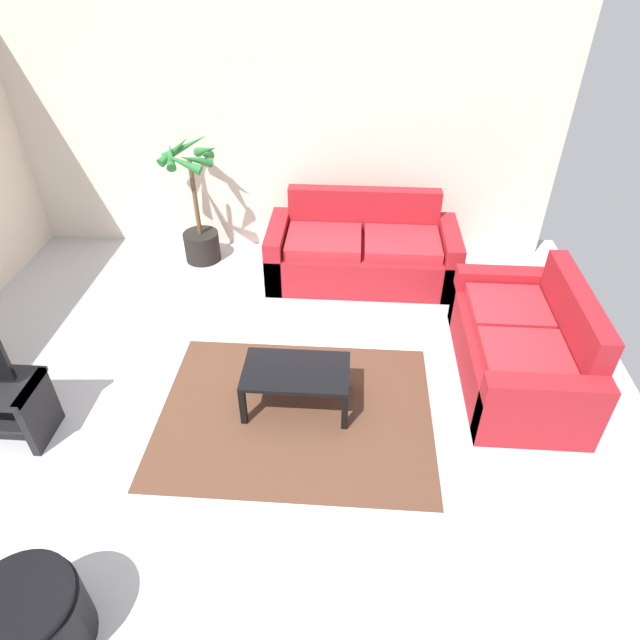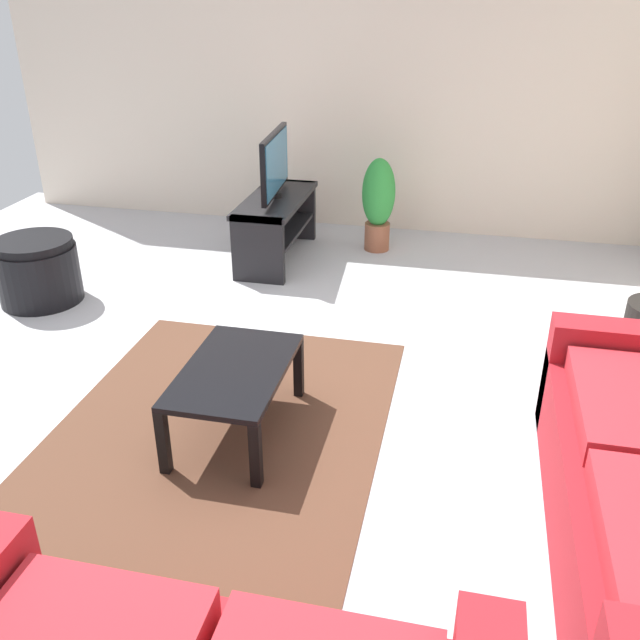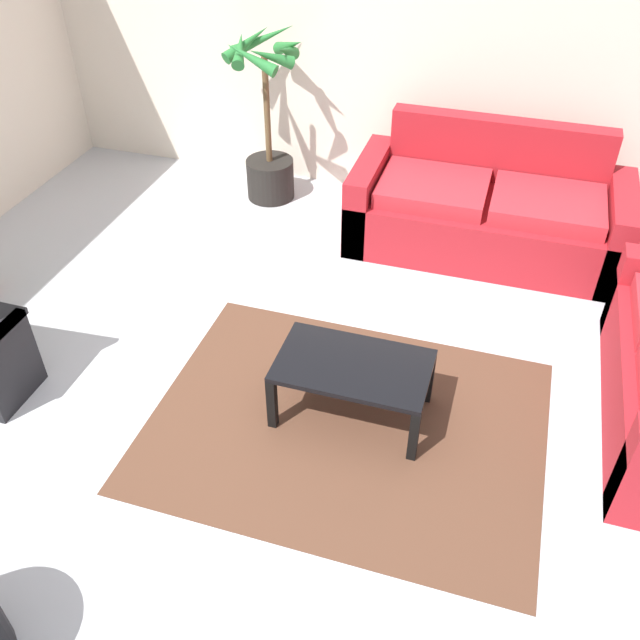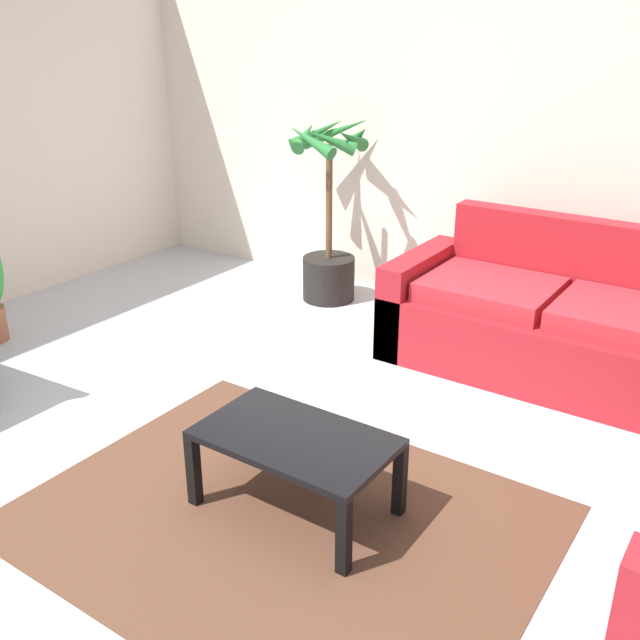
{
  "view_description": "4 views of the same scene",
  "coord_description": "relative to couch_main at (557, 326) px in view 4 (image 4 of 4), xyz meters",
  "views": [
    {
      "loc": [
        0.82,
        -2.88,
        3.25
      ],
      "look_at": [
        0.56,
        0.88,
        0.42
      ],
      "focal_mm": 30.39,
      "sensor_mm": 36.0,
      "label": 1
    },
    {
      "loc": [
        3.21,
        1.34,
        2.14
      ],
      "look_at": [
        0.4,
        0.71,
        0.69
      ],
      "focal_mm": 38.65,
      "sensor_mm": 36.0,
      "label": 2
    },
    {
      "loc": [
        1.05,
        -2.4,
        2.91
      ],
      "look_at": [
        0.19,
        0.36,
        0.57
      ],
      "focal_mm": 38.27,
      "sensor_mm": 36.0,
      "label": 3
    },
    {
      "loc": [
        2.01,
        -1.89,
        2.04
      ],
      "look_at": [
        0.17,
        0.81,
        0.68
      ],
      "focal_mm": 40.61,
      "sensor_mm": 36.0,
      "label": 4
    }
  ],
  "objects": [
    {
      "name": "area_rug",
      "position": [
        -0.51,
        -2.11,
        -0.3
      ],
      "size": [
        2.2,
        1.7,
        0.01
      ],
      "primitive_type": "cube",
      "color": "#513323",
      "rests_on": "ground"
    },
    {
      "name": "ground_plane",
      "position": [
        -0.92,
        -2.28,
        -0.3
      ],
      "size": [
        6.6,
        6.6,
        0.0
      ],
      "primitive_type": "plane",
      "color": "#B2B2B7"
    },
    {
      "name": "couch_main",
      "position": [
        0.0,
        0.0,
        0.0
      ],
      "size": [
        2.02,
        0.9,
        0.9
      ],
      "color": "maroon",
      "rests_on": "ground"
    },
    {
      "name": "coffee_table",
      "position": [
        -0.51,
        -2.01,
        0.02
      ],
      "size": [
        0.85,
        0.5,
        0.38
      ],
      "color": "black",
      "rests_on": "ground"
    },
    {
      "name": "wall_back",
      "position": [
        -0.92,
        0.72,
        1.05
      ],
      "size": [
        6.0,
        0.06,
        2.7
      ],
      "primitive_type": "cube",
      "color": "beige",
      "rests_on": "ground"
    },
    {
      "name": "potted_palm",
      "position": [
        -1.86,
        0.28,
        0.25
      ],
      "size": [
        0.71,
        0.68,
        1.39
      ],
      "color": "black",
      "rests_on": "ground"
    }
  ]
}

